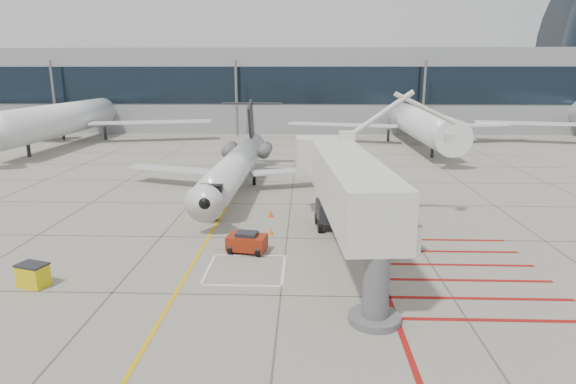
{
  "coord_description": "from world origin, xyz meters",
  "views": [
    {
      "loc": [
        1.06,
        -24.61,
        10.17
      ],
      "look_at": [
        0.0,
        6.0,
        2.5
      ],
      "focal_mm": 30.0,
      "sensor_mm": 36.0,
      "label": 1
    }
  ],
  "objects_px": {
    "regional_jet": "(231,155)",
    "pushback_tug": "(247,242)",
    "spill_bin": "(33,275)",
    "jet_bridge": "(351,195)"
  },
  "relations": [
    {
      "from": "jet_bridge",
      "to": "spill_bin",
      "type": "bearing_deg",
      "value": -171.63
    },
    {
      "from": "pushback_tug",
      "to": "spill_bin",
      "type": "height_order",
      "value": "pushback_tug"
    },
    {
      "from": "regional_jet",
      "to": "spill_bin",
      "type": "relative_size",
      "value": 20.2
    },
    {
      "from": "jet_bridge",
      "to": "pushback_tug",
      "type": "distance_m",
      "value": 6.7
    },
    {
      "from": "jet_bridge",
      "to": "pushback_tug",
      "type": "relative_size",
      "value": 8.67
    },
    {
      "from": "regional_jet",
      "to": "spill_bin",
      "type": "distance_m",
      "value": 18.97
    },
    {
      "from": "regional_jet",
      "to": "spill_bin",
      "type": "xyz_separation_m",
      "value": [
        -7.12,
        -17.33,
        -2.98
      ]
    },
    {
      "from": "regional_jet",
      "to": "pushback_tug",
      "type": "height_order",
      "value": "regional_jet"
    },
    {
      "from": "regional_jet",
      "to": "jet_bridge",
      "type": "bearing_deg",
      "value": -57.02
    },
    {
      "from": "spill_bin",
      "to": "regional_jet",
      "type": "bearing_deg",
      "value": 85.2
    }
  ]
}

